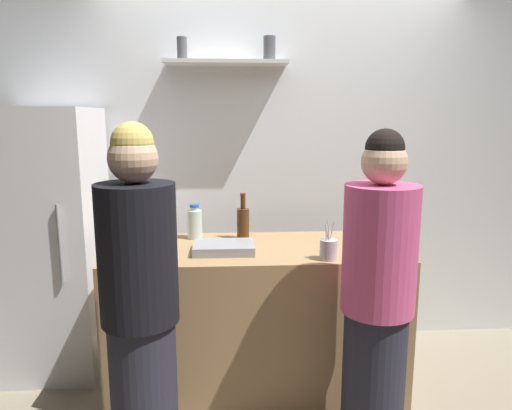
{
  "coord_description": "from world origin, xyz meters",
  "views": [
    {
      "loc": [
        -0.37,
        -2.15,
        1.65
      ],
      "look_at": [
        -0.22,
        0.5,
        1.15
      ],
      "focal_mm": 32.85,
      "sensor_mm": 36.0,
      "label": 1
    }
  ],
  "objects_px": {
    "person_pink_top": "(377,304)",
    "water_bottle_plastic": "(195,223)",
    "utensil_holder": "(329,249)",
    "wine_bottle_amber_glass": "(243,222)",
    "person_blonde": "(141,312)",
    "refrigerator": "(53,242)",
    "baking_pan": "(224,248)",
    "wine_bottle_dark_glass": "(388,231)"
  },
  "relations": [
    {
      "from": "refrigerator",
      "to": "water_bottle_plastic",
      "type": "distance_m",
      "value": 0.94
    },
    {
      "from": "wine_bottle_amber_glass",
      "to": "water_bottle_plastic",
      "type": "distance_m",
      "value": 0.3
    },
    {
      "from": "baking_pan",
      "to": "utensil_holder",
      "type": "relative_size",
      "value": 1.58
    },
    {
      "from": "baking_pan",
      "to": "wine_bottle_dark_glass",
      "type": "xyz_separation_m",
      "value": [
        0.93,
        -0.04,
        0.09
      ]
    },
    {
      "from": "water_bottle_plastic",
      "to": "person_blonde",
      "type": "relative_size",
      "value": 0.13
    },
    {
      "from": "baking_pan",
      "to": "water_bottle_plastic",
      "type": "bearing_deg",
      "value": 120.43
    },
    {
      "from": "refrigerator",
      "to": "wine_bottle_dark_glass",
      "type": "xyz_separation_m",
      "value": [
        2.03,
        -0.48,
        0.17
      ]
    },
    {
      "from": "refrigerator",
      "to": "baking_pan",
      "type": "relative_size",
      "value": 5.03
    },
    {
      "from": "person_pink_top",
      "to": "water_bottle_plastic",
      "type": "bearing_deg",
      "value": -167.91
    },
    {
      "from": "wine_bottle_dark_glass",
      "to": "wine_bottle_amber_glass",
      "type": "relative_size",
      "value": 1.07
    },
    {
      "from": "refrigerator",
      "to": "utensil_holder",
      "type": "relative_size",
      "value": 7.96
    },
    {
      "from": "utensil_holder",
      "to": "person_blonde",
      "type": "height_order",
      "value": "person_blonde"
    },
    {
      "from": "utensil_holder",
      "to": "person_pink_top",
      "type": "bearing_deg",
      "value": -64.24
    },
    {
      "from": "person_pink_top",
      "to": "wine_bottle_amber_glass",
      "type": "bearing_deg",
      "value": -178.27
    },
    {
      "from": "refrigerator",
      "to": "person_pink_top",
      "type": "distance_m",
      "value": 2.06
    },
    {
      "from": "utensil_holder",
      "to": "wine_bottle_dark_glass",
      "type": "relative_size",
      "value": 0.69
    },
    {
      "from": "baking_pan",
      "to": "water_bottle_plastic",
      "type": "relative_size",
      "value": 1.57
    },
    {
      "from": "water_bottle_plastic",
      "to": "person_blonde",
      "type": "xyz_separation_m",
      "value": [
        -0.18,
        -0.9,
        -0.19
      ]
    },
    {
      "from": "baking_pan",
      "to": "utensil_holder",
      "type": "distance_m",
      "value": 0.59
    },
    {
      "from": "water_bottle_plastic",
      "to": "utensil_holder",
      "type": "bearing_deg",
      "value": -33.4
    },
    {
      "from": "wine_bottle_dark_glass",
      "to": "water_bottle_plastic",
      "type": "distance_m",
      "value": 1.16
    },
    {
      "from": "baking_pan",
      "to": "water_bottle_plastic",
      "type": "distance_m",
      "value": 0.37
    },
    {
      "from": "person_blonde",
      "to": "refrigerator",
      "type": "bearing_deg",
      "value": 73.02
    },
    {
      "from": "water_bottle_plastic",
      "to": "person_pink_top",
      "type": "distance_m",
      "value": 1.24
    },
    {
      "from": "refrigerator",
      "to": "person_pink_top",
      "type": "xyz_separation_m",
      "value": [
        1.83,
        -0.96,
        -0.07
      ]
    },
    {
      "from": "person_pink_top",
      "to": "person_blonde",
      "type": "relative_size",
      "value": 0.98
    },
    {
      "from": "utensil_holder",
      "to": "wine_bottle_amber_glass",
      "type": "height_order",
      "value": "wine_bottle_amber_glass"
    },
    {
      "from": "refrigerator",
      "to": "wine_bottle_amber_glass",
      "type": "height_order",
      "value": "refrigerator"
    },
    {
      "from": "baking_pan",
      "to": "wine_bottle_dark_glass",
      "type": "distance_m",
      "value": 0.93
    },
    {
      "from": "baking_pan",
      "to": "person_pink_top",
      "type": "bearing_deg",
      "value": -35.51
    },
    {
      "from": "wine_bottle_amber_glass",
      "to": "person_pink_top",
      "type": "height_order",
      "value": "person_pink_top"
    },
    {
      "from": "utensil_holder",
      "to": "water_bottle_plastic",
      "type": "height_order",
      "value": "water_bottle_plastic"
    },
    {
      "from": "person_blonde",
      "to": "water_bottle_plastic",
      "type": "bearing_deg",
      "value": 26.17
    },
    {
      "from": "wine_bottle_amber_glass",
      "to": "person_pink_top",
      "type": "distance_m",
      "value": 1.02
    },
    {
      "from": "water_bottle_plastic",
      "to": "person_blonde",
      "type": "bearing_deg",
      "value": -101.19
    },
    {
      "from": "utensil_holder",
      "to": "wine_bottle_amber_glass",
      "type": "distance_m",
      "value": 0.64
    },
    {
      "from": "refrigerator",
      "to": "wine_bottle_dark_glass",
      "type": "distance_m",
      "value": 2.09
    },
    {
      "from": "wine_bottle_amber_glass",
      "to": "baking_pan",
      "type": "bearing_deg",
      "value": -112.55
    },
    {
      "from": "wine_bottle_amber_glass",
      "to": "person_blonde",
      "type": "height_order",
      "value": "person_blonde"
    },
    {
      "from": "wine_bottle_dark_glass",
      "to": "utensil_holder",
      "type": "bearing_deg",
      "value": -159.32
    },
    {
      "from": "person_blonde",
      "to": "wine_bottle_amber_glass",
      "type": "bearing_deg",
      "value": 8.56
    },
    {
      "from": "refrigerator",
      "to": "water_bottle_plastic",
      "type": "height_order",
      "value": "refrigerator"
    }
  ]
}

